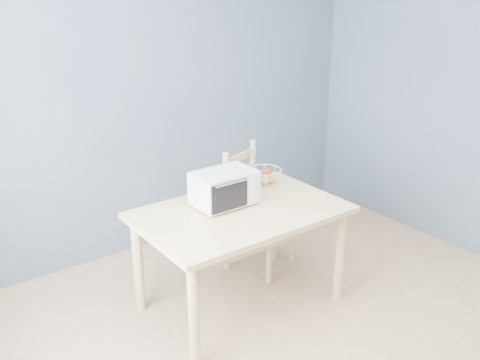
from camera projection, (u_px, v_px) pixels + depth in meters
room at (368, 172)px, 2.75m from camera, size 4.01×4.51×2.61m
dining_table at (241, 223)px, 3.69m from camera, size 1.40×0.90×0.75m
toaster_oven at (222, 188)px, 3.68m from camera, size 0.43×0.31×0.25m
fruit_basket at (265, 176)px, 4.10m from camera, size 0.29×0.29×0.13m
dining_chair at (256, 209)px, 4.30m from camera, size 0.60×0.60×1.00m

